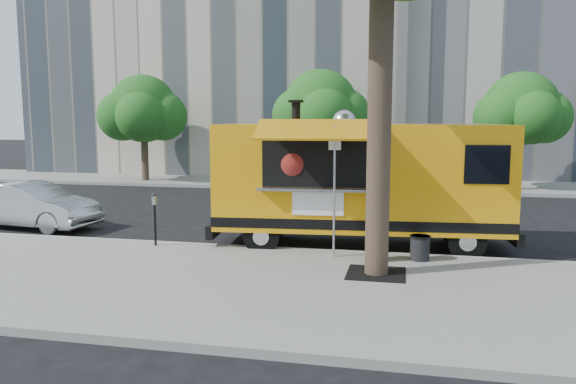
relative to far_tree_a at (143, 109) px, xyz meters
name	(u,v)px	position (x,y,z in m)	size (l,w,h in m)	color
ground	(283,245)	(10.00, -12.30, -3.78)	(120.00, 120.00, 0.00)	black
sidewalk	(239,286)	(10.00, -16.30, -3.70)	(60.00, 6.00, 0.15)	gray
curb	(275,250)	(10.00, -13.23, -3.70)	(60.00, 0.14, 0.16)	#999993
far_sidewalk	(342,184)	(10.00, 1.20, -3.70)	(60.00, 5.00, 0.15)	gray
building_mid	(564,5)	(22.00, 10.70, 6.22)	(20.00, 14.00, 20.00)	#9F9B95
tree_well	(376,273)	(12.60, -15.10, -3.62)	(1.20, 1.20, 0.02)	black
far_tree_a	(143,109)	(0.00, 0.00, 0.00)	(3.42, 3.42, 5.36)	#33261C
far_tree_b	(320,107)	(9.00, 0.40, 0.06)	(3.60, 3.60, 5.50)	#33261C
far_tree_c	(521,109)	(18.00, 0.10, -0.06)	(3.24, 3.24, 5.21)	#33261C
sign_post	(334,184)	(11.55, -13.85, -1.93)	(0.28, 0.06, 3.00)	silver
parking_meter	(155,213)	(7.00, -13.65, -2.79)	(0.11, 0.11, 1.33)	black
food_truck	(359,180)	(11.97, -12.13, -2.00)	(7.78, 4.02, 3.77)	orange
sedan	(32,206)	(2.01, -11.66, -3.08)	(1.47, 4.21, 1.39)	#B2B5BA
trash_bin_left	(420,247)	(13.50, -13.76, -3.32)	(0.47, 0.47, 0.56)	black
trash_bin_right	(376,248)	(12.54, -14.00, -3.33)	(0.46, 0.46, 0.55)	black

